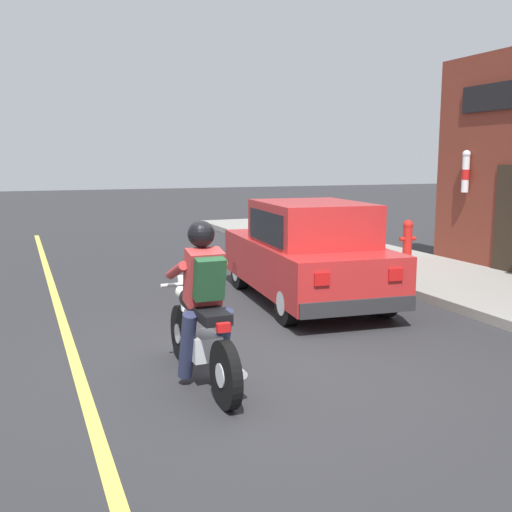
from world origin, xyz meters
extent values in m
plane|color=#2B2B2D|center=(0.00, 0.00, 0.00)|extent=(80.00, 80.00, 0.00)
cube|color=gray|center=(4.82, 3.00, 0.07)|extent=(2.60, 22.00, 0.14)
cube|color=#D1C64C|center=(-1.80, 3.00, 0.00)|extent=(0.12, 19.80, 0.01)
cylinder|color=white|center=(6.02, 3.96, 1.90)|extent=(0.14, 0.14, 0.70)
cylinder|color=red|center=(6.02, 3.96, 1.90)|extent=(0.15, 0.15, 0.20)
sphere|color=silver|center=(6.02, 3.96, 2.30)|extent=(0.16, 0.16, 0.16)
cylinder|color=black|center=(-0.68, 0.60, 0.31)|extent=(0.11, 0.62, 0.62)
cylinder|color=silver|center=(-0.68, 0.60, 0.31)|extent=(0.12, 0.22, 0.22)
cylinder|color=black|center=(-0.66, -0.80, 0.31)|extent=(0.11, 0.62, 0.62)
cylinder|color=silver|center=(-0.66, -0.80, 0.31)|extent=(0.12, 0.22, 0.22)
cube|color=silver|center=(-0.67, -0.15, 0.39)|extent=(0.29, 0.40, 0.24)
ellipsoid|color=black|center=(-0.68, 0.10, 0.80)|extent=(0.31, 0.52, 0.24)
cube|color=black|center=(-0.67, -0.38, 0.76)|extent=(0.27, 0.56, 0.10)
cylinder|color=silver|center=(-0.68, 0.50, 0.62)|extent=(0.08, 0.33, 0.68)
cylinder|color=silver|center=(-0.68, 0.38, 0.91)|extent=(0.56, 0.05, 0.04)
sphere|color=silver|center=(-0.68, 0.55, 0.79)|extent=(0.16, 0.16, 0.16)
cylinder|color=silver|center=(-0.50, -0.55, 0.29)|extent=(0.09, 0.55, 0.08)
cube|color=red|center=(-0.66, -0.75, 0.73)|extent=(0.12, 0.06, 0.08)
cylinder|color=#282D4C|center=(-0.85, -0.22, 0.43)|extent=(0.15, 0.35, 0.71)
cylinder|color=#282D4C|center=(-0.49, -0.22, 0.43)|extent=(0.15, 0.35, 0.71)
cube|color=#B23333|center=(-0.67, -0.20, 1.08)|extent=(0.35, 0.33, 0.57)
cylinder|color=#B23333|center=(-0.87, 0.04, 1.12)|extent=(0.10, 0.52, 0.26)
cylinder|color=#B23333|center=(-0.47, 0.04, 1.12)|extent=(0.10, 0.52, 0.26)
sphere|color=black|center=(-0.67, -0.14, 1.49)|extent=(0.26, 0.26, 0.26)
cube|color=#1E4728|center=(-0.67, -0.36, 1.10)|extent=(0.28, 0.24, 0.42)
cylinder|color=black|center=(1.21, 3.87, 0.30)|extent=(0.23, 0.61, 0.60)
cylinder|color=silver|center=(1.21, 3.87, 0.30)|extent=(0.23, 0.35, 0.33)
cylinder|color=black|center=(2.64, 3.74, 0.30)|extent=(0.23, 0.61, 0.60)
cylinder|color=silver|center=(2.64, 3.74, 0.30)|extent=(0.23, 0.35, 0.33)
cylinder|color=black|center=(0.99, 1.48, 0.30)|extent=(0.23, 0.61, 0.60)
cylinder|color=silver|center=(0.99, 1.48, 0.30)|extent=(0.23, 0.35, 0.33)
cylinder|color=black|center=(2.43, 1.35, 0.30)|extent=(0.23, 0.61, 0.60)
cylinder|color=silver|center=(2.43, 1.35, 0.30)|extent=(0.23, 0.35, 0.33)
cube|color=red|center=(1.82, 2.61, 0.60)|extent=(1.96, 3.83, 0.70)
cube|color=red|center=(1.79, 2.36, 1.24)|extent=(1.60, 2.02, 0.66)
cube|color=black|center=(1.87, 3.22, 1.19)|extent=(1.35, 0.47, 0.51)
cube|color=black|center=(1.07, 2.42, 1.22)|extent=(0.17, 1.52, 0.46)
cube|color=black|center=(2.52, 2.29, 1.22)|extent=(0.17, 1.52, 0.46)
cube|color=silver|center=(1.48, 4.50, 0.72)|extent=(0.24, 0.06, 0.14)
cube|color=red|center=(1.14, 0.80, 0.74)|extent=(0.20, 0.06, 0.16)
cube|color=silver|center=(2.49, 4.41, 0.72)|extent=(0.24, 0.06, 0.14)
cube|color=red|center=(2.16, 0.71, 0.74)|extent=(0.20, 0.06, 0.16)
cube|color=#28282B|center=(1.98, 4.43, 0.35)|extent=(1.61, 0.26, 0.20)
cube|color=#28282B|center=(1.65, 0.78, 0.35)|extent=(1.61, 0.26, 0.20)
cylinder|color=red|center=(4.88, 4.21, 0.22)|extent=(0.24, 0.24, 0.16)
cylinder|color=red|center=(4.88, 4.21, 0.59)|extent=(0.18, 0.18, 0.58)
sphere|color=red|center=(4.88, 4.21, 0.92)|extent=(0.20, 0.20, 0.20)
cylinder|color=red|center=(4.75, 4.21, 0.64)|extent=(0.10, 0.08, 0.08)
cylinder|color=red|center=(5.01, 4.21, 0.64)|extent=(0.10, 0.08, 0.08)
camera|label=1|loc=(-2.29, -5.60, 2.19)|focal=42.00mm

